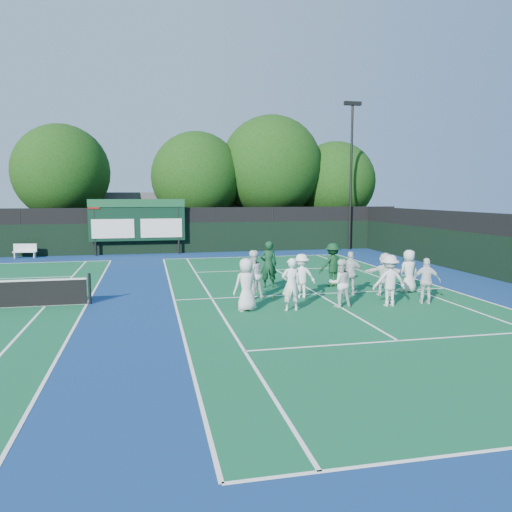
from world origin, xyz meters
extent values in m
plane|color=#15380F|center=(0.00, 0.00, 0.00)|extent=(120.00, 120.00, 0.00)
cube|color=navy|center=(-6.00, 1.00, 0.00)|extent=(34.00, 32.00, 0.01)
cube|color=#125731|center=(0.00, 1.00, 0.01)|extent=(10.97, 23.77, 0.00)
cube|color=white|center=(0.00, 12.88, 0.01)|extent=(10.97, 0.08, 0.00)
cube|color=white|center=(-5.49, 1.00, 0.01)|extent=(0.08, 23.77, 0.00)
cube|color=white|center=(5.49, 1.00, 0.01)|extent=(0.08, 23.77, 0.00)
cube|color=white|center=(-4.12, 1.00, 0.01)|extent=(0.08, 23.77, 0.00)
cube|color=white|center=(4.12, 1.00, 0.01)|extent=(0.08, 23.77, 0.00)
cube|color=white|center=(0.00, -5.40, 0.01)|extent=(8.23, 0.08, 0.00)
cube|color=white|center=(0.00, 7.40, 0.01)|extent=(8.23, 0.08, 0.00)
cube|color=white|center=(0.00, 1.00, 0.01)|extent=(0.08, 12.80, 0.00)
cube|color=white|center=(-14.00, 12.88, 0.01)|extent=(10.97, 0.08, 0.00)
cube|color=white|center=(-8.52, 1.00, 0.01)|extent=(0.08, 23.77, 0.00)
cube|color=white|center=(-9.88, 1.00, 0.01)|extent=(0.08, 23.77, 0.00)
cube|color=black|center=(-6.00, 16.00, 1.00)|extent=(34.00, 0.08, 2.00)
cube|color=black|center=(-6.00, 16.00, 2.50)|extent=(34.00, 0.05, 1.00)
cylinder|color=black|center=(-9.60, 15.60, 1.75)|extent=(0.16, 0.16, 3.50)
cylinder|color=black|center=(-4.40, 15.60, 1.75)|extent=(0.16, 0.16, 3.50)
cube|color=black|center=(-7.00, 15.60, 2.20)|extent=(6.00, 0.15, 2.60)
cube|color=#144928|center=(-7.00, 15.50, 3.30)|extent=(6.00, 0.05, 0.50)
cube|color=white|center=(-8.50, 15.50, 1.70)|extent=(2.60, 0.04, 1.20)
cube|color=white|center=(-5.50, 15.50, 1.70)|extent=(2.60, 0.04, 1.20)
cube|color=#960F0C|center=(-9.60, 15.50, 3.20)|extent=(0.70, 0.04, 0.50)
cube|color=#535358|center=(-2.00, 24.00, 2.00)|extent=(18.00, 6.00, 4.00)
cylinder|color=black|center=(7.50, 15.70, 5.00)|extent=(0.16, 0.16, 10.00)
cube|color=black|center=(7.50, 15.70, 10.00)|extent=(1.20, 0.30, 0.25)
cylinder|color=black|center=(-8.40, 1.00, 0.55)|extent=(0.10, 0.10, 1.10)
cube|color=silver|center=(-13.69, 15.30, 0.38)|extent=(1.40, 0.54, 0.05)
cube|color=silver|center=(-13.69, 15.44, 0.64)|extent=(1.36, 0.24, 0.45)
cube|color=silver|center=(-14.23, 15.30, 0.18)|extent=(0.10, 0.32, 0.36)
cube|color=silver|center=(-13.14, 15.30, 0.18)|extent=(0.10, 0.32, 0.36)
cylinder|color=black|center=(-12.03, 19.50, 1.46)|extent=(0.44, 0.44, 2.92)
sphere|color=#10330B|center=(-12.03, 19.50, 5.36)|extent=(6.49, 6.49, 6.49)
sphere|color=#10330B|center=(-11.43, 19.80, 4.71)|extent=(4.54, 4.54, 4.54)
cylinder|color=black|center=(-2.81, 19.50, 1.33)|extent=(0.44, 0.44, 2.65)
sphere|color=#10330B|center=(-2.81, 19.50, 5.09)|extent=(6.50, 6.50, 6.50)
sphere|color=#10330B|center=(-2.21, 19.80, 4.44)|extent=(4.55, 4.55, 4.55)
cylinder|color=black|center=(2.75, 19.50, 1.53)|extent=(0.44, 0.44, 3.07)
sphere|color=#10330B|center=(2.75, 19.50, 5.89)|extent=(7.54, 7.54, 7.54)
sphere|color=#10330B|center=(3.35, 19.80, 5.14)|extent=(5.28, 5.28, 5.28)
cylinder|color=black|center=(7.81, 19.50, 1.27)|extent=(0.44, 0.44, 2.53)
sphere|color=#10330B|center=(7.81, 19.50, 4.82)|extent=(6.11, 6.11, 6.11)
sphere|color=#10330B|center=(8.41, 19.80, 4.21)|extent=(4.28, 4.28, 4.28)
sphere|color=yellow|center=(-1.90, 0.58, 0.03)|extent=(0.07, 0.07, 0.07)
sphere|color=yellow|center=(1.44, 2.52, 0.03)|extent=(0.07, 0.07, 0.07)
sphere|color=yellow|center=(-3.06, 2.17, 0.03)|extent=(0.07, 0.07, 0.07)
sphere|color=yellow|center=(1.26, 2.64, 0.03)|extent=(0.07, 0.07, 0.07)
sphere|color=yellow|center=(4.57, -0.11, 0.03)|extent=(0.07, 0.07, 0.07)
imported|color=silver|center=(-3.23, -1.18, 0.88)|extent=(0.98, 0.78, 1.77)
imported|color=white|center=(-1.78, -1.46, 0.88)|extent=(0.65, 0.43, 1.77)
imported|color=white|center=(0.01, -1.27, 0.83)|extent=(0.83, 0.66, 1.65)
imported|color=silver|center=(1.73, -1.48, 0.89)|extent=(1.20, 0.75, 1.78)
imported|color=white|center=(3.17, -1.43, 0.81)|extent=(1.03, 0.74, 1.62)
imported|color=white|center=(-2.63, 0.71, 0.90)|extent=(1.05, 0.94, 1.80)
imported|color=white|center=(-0.82, 0.48, 0.82)|extent=(1.10, 0.69, 1.65)
imported|color=silver|center=(1.18, 0.58, 0.84)|extent=(1.06, 0.69, 1.68)
imported|color=white|center=(2.43, 0.25, 0.83)|extent=(1.61, 0.97, 1.65)
imported|color=silver|center=(3.60, 0.56, 0.84)|extent=(0.91, 0.68, 1.69)
imported|color=#0E361D|center=(-1.53, 2.73, 0.97)|extent=(0.74, 0.52, 1.94)
imported|color=#0E3419|center=(1.15, 2.42, 0.91)|extent=(1.26, 0.83, 1.83)
camera|label=1|loc=(-6.35, -17.03, 3.82)|focal=35.00mm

